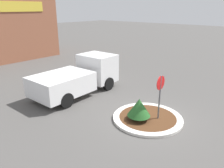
% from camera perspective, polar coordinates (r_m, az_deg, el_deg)
% --- Properties ---
extents(ground_plane, '(120.00, 120.00, 0.00)m').
position_cam_1_polar(ground_plane, '(10.57, 9.23, -9.06)').
color(ground_plane, '#514F4C').
extents(traffic_island, '(3.26, 3.26, 0.12)m').
position_cam_1_polar(traffic_island, '(10.54, 9.25, -8.77)').
color(traffic_island, silver).
rests_on(traffic_island, ground_plane).
extents(stop_sign, '(0.65, 0.07, 2.20)m').
position_cam_1_polar(stop_sign, '(9.92, 12.45, -1.61)').
color(stop_sign, '#4C4C51').
rests_on(stop_sign, ground_plane).
extents(island_shrub, '(1.05, 1.05, 1.02)m').
position_cam_1_polar(island_shrub, '(9.96, 7.07, -6.05)').
color(island_shrub, brown).
rests_on(island_shrub, traffic_island).
extents(utility_truck, '(5.54, 2.52, 2.12)m').
position_cam_1_polar(utility_truck, '(13.37, -8.59, 1.96)').
color(utility_truck, white).
rests_on(utility_truck, ground_plane).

